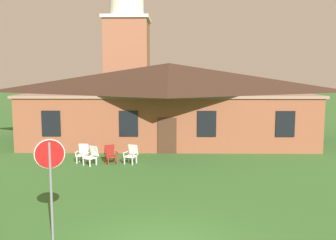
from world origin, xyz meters
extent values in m
cube|color=brown|center=(0.00, 17.32, 1.60)|extent=(18.06, 10.00, 3.20)
cube|color=#926D5E|center=(0.00, 17.32, 3.28)|extent=(18.42, 10.20, 0.16)
pyramid|color=#382319|center=(0.00, 17.32, 4.37)|extent=(18.78, 10.40, 2.03)
cube|color=black|center=(-6.77, 12.29, 1.76)|extent=(1.10, 0.06, 1.50)
cube|color=black|center=(-2.26, 12.29, 1.76)|extent=(1.10, 0.06, 1.50)
cube|color=black|center=(2.26, 12.29, 1.76)|extent=(1.10, 0.06, 1.50)
cube|color=black|center=(6.77, 12.29, 1.76)|extent=(1.10, 0.06, 1.50)
cube|color=#422819|center=(-0.03, 12.29, 1.05)|extent=(1.10, 0.06, 2.10)
cube|color=#93563D|center=(-4.95, 33.73, 5.32)|extent=(4.80, 4.80, 10.64)
cube|color=silver|center=(-4.95, 33.73, 10.82)|extent=(5.18, 5.18, 0.36)
cylinder|color=silver|center=(-4.95, 33.73, 12.10)|extent=(3.80, 3.80, 2.20)
cylinder|color=slate|center=(-2.98, 0.87, 1.39)|extent=(0.07, 0.07, 2.77)
cylinder|color=white|center=(-2.99, 0.89, 2.45)|extent=(0.76, 0.28, 0.81)
cylinder|color=#B71414|center=(-2.98, 0.86, 2.45)|extent=(0.72, 0.27, 0.76)
cube|color=silver|center=(-4.19, 9.73, 0.18)|extent=(0.05, 0.05, 0.36)
cube|color=silver|center=(-4.65, 9.75, 0.18)|extent=(0.05, 0.05, 0.36)
cube|color=silver|center=(-4.17, 10.17, 0.18)|extent=(0.05, 0.05, 0.36)
cube|color=silver|center=(-4.63, 10.19, 0.18)|extent=(0.05, 0.05, 0.36)
cube|color=silver|center=(-4.41, 9.96, 0.39)|extent=(0.56, 0.54, 0.05)
cube|color=silver|center=(-4.39, 10.27, 0.69)|extent=(0.52, 0.21, 0.54)
cube|color=silver|center=(-4.12, 9.93, 0.58)|extent=(0.08, 0.47, 0.03)
cube|color=silver|center=(-4.12, 9.77, 0.47)|extent=(0.04, 0.04, 0.22)
cube|color=silver|center=(-4.70, 9.95, 0.58)|extent=(0.08, 0.47, 0.03)
cube|color=silver|center=(-4.70, 9.79, 0.47)|extent=(0.04, 0.04, 0.22)
cube|color=white|center=(-3.83, 9.10, 0.18)|extent=(0.07, 0.07, 0.36)
cube|color=white|center=(-4.21, 9.35, 0.18)|extent=(0.07, 0.07, 0.36)
cube|color=white|center=(-3.58, 9.47, 0.18)|extent=(0.07, 0.07, 0.36)
cube|color=white|center=(-3.97, 9.72, 0.18)|extent=(0.07, 0.07, 0.36)
cube|color=white|center=(-3.90, 9.41, 0.39)|extent=(0.74, 0.73, 0.05)
cube|color=white|center=(-3.73, 9.67, 0.69)|extent=(0.53, 0.44, 0.54)
cube|color=white|center=(-3.67, 9.23, 0.58)|extent=(0.31, 0.42, 0.03)
cube|color=white|center=(-3.76, 9.10, 0.47)|extent=(0.06, 0.06, 0.22)
cube|color=white|center=(-4.15, 9.55, 0.58)|extent=(0.31, 0.42, 0.03)
cube|color=white|center=(-4.24, 9.42, 0.47)|extent=(0.06, 0.06, 0.22)
cube|color=maroon|center=(-2.56, 9.67, 0.18)|extent=(0.07, 0.07, 0.36)
cube|color=maroon|center=(-2.97, 9.46, 0.18)|extent=(0.07, 0.07, 0.36)
cube|color=maroon|center=(-2.76, 10.07, 0.18)|extent=(0.07, 0.07, 0.36)
cube|color=maroon|center=(-3.17, 9.86, 0.18)|extent=(0.07, 0.07, 0.36)
cube|color=maroon|center=(-2.87, 9.76, 0.39)|extent=(0.72, 0.71, 0.05)
cube|color=maroon|center=(-3.01, 10.04, 0.69)|extent=(0.54, 0.40, 0.54)
cube|color=maroon|center=(-2.60, 9.88, 0.58)|extent=(0.27, 0.44, 0.03)
cube|color=maroon|center=(-2.53, 9.73, 0.47)|extent=(0.05, 0.05, 0.22)
cube|color=maroon|center=(-3.12, 9.61, 0.58)|extent=(0.27, 0.44, 0.03)
cube|color=maroon|center=(-3.04, 9.47, 0.47)|extent=(0.05, 0.05, 0.22)
cube|color=silver|center=(-1.75, 9.49, 0.18)|extent=(0.07, 0.07, 0.36)
cube|color=silver|center=(-2.17, 9.66, 0.18)|extent=(0.07, 0.07, 0.36)
cube|color=silver|center=(-1.58, 9.90, 0.18)|extent=(0.07, 0.07, 0.36)
cube|color=silver|center=(-2.00, 10.07, 0.18)|extent=(0.07, 0.07, 0.36)
cube|color=silver|center=(-1.87, 9.78, 0.39)|extent=(0.70, 0.69, 0.05)
cube|color=silver|center=(-1.75, 10.07, 0.69)|extent=(0.55, 0.37, 0.54)
cube|color=silver|center=(-1.61, 9.65, 0.58)|extent=(0.23, 0.46, 0.03)
cube|color=silver|center=(-1.67, 9.50, 0.47)|extent=(0.05, 0.05, 0.22)
cube|color=silver|center=(-2.15, 9.87, 0.58)|extent=(0.23, 0.46, 0.03)
cube|color=silver|center=(-2.21, 9.72, 0.47)|extent=(0.05, 0.05, 0.22)
camera|label=1|loc=(0.36, -8.77, 4.56)|focal=39.35mm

